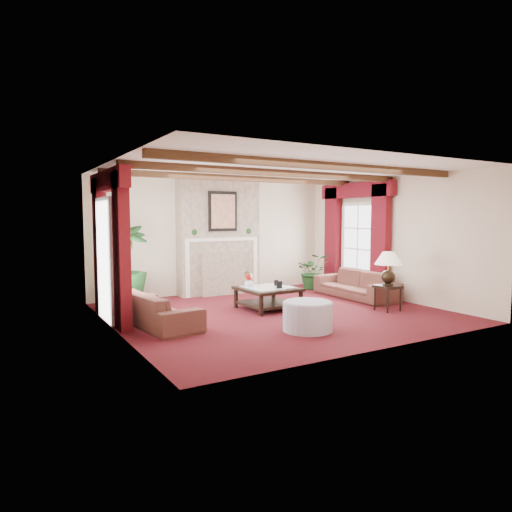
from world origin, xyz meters
TOP-DOWN VIEW (x-y plane):
  - floor at (0.00, 0.00)m, footprint 6.00×6.00m
  - ceiling at (0.00, 0.00)m, footprint 6.00×6.00m
  - back_wall at (0.00, 2.75)m, footprint 6.00×0.02m
  - left_wall at (-3.00, 0.00)m, footprint 0.02×5.50m
  - right_wall at (3.00, 0.00)m, footprint 0.02×5.50m
  - ceiling_beams at (0.00, 0.00)m, footprint 6.00×3.00m
  - fireplace at (0.00, 2.55)m, footprint 2.00×0.52m
  - french_door_left at (-2.97, 1.00)m, footprint 0.10×1.10m
  - french_door_right at (2.97, 1.00)m, footprint 0.10×1.10m
  - curtains_left at (-2.86, 1.00)m, footprint 0.20×2.40m
  - curtains_right at (2.86, 1.00)m, footprint 0.20×2.40m
  - sofa_left at (-2.29, 0.15)m, footprint 2.07×1.06m
  - sofa_right at (2.42, 0.48)m, footprint 2.12×0.71m
  - potted_palm at (-2.44, 1.92)m, footprint 1.04×1.79m
  - small_plant at (2.34, 1.95)m, footprint 1.57×1.59m
  - coffee_table at (0.03, 0.38)m, footprint 1.11×1.11m
  - side_table at (1.97, -0.92)m, footprint 0.52×0.52m
  - ottoman at (-0.32, -1.40)m, footprint 0.80×0.80m
  - table_lamp at (1.97, -0.92)m, footprint 0.53×0.53m
  - flower_vase at (-0.27, 0.63)m, footprint 0.27×0.28m
  - book at (0.21, 0.12)m, footprint 0.24×0.08m
  - photo_frame_a at (0.12, 0.10)m, footprint 0.11×0.05m
  - photo_frame_b at (0.26, 0.45)m, footprint 0.10×0.03m

SIDE VIEW (x-z plane):
  - floor at x=0.00m, z-range 0.00..0.00m
  - coffee_table at x=0.03m, z-range 0.00..0.43m
  - ottoman at x=-0.32m, z-range 0.00..0.46m
  - side_table at x=1.97m, z-range 0.00..0.50m
  - small_plant at x=2.34m, z-range 0.00..0.70m
  - sofa_left at x=-2.29m, z-range 0.00..0.75m
  - sofa_right at x=2.42m, z-range 0.00..0.82m
  - potted_palm at x=-2.44m, z-range 0.00..0.98m
  - photo_frame_b at x=0.26m, z-range 0.43..0.56m
  - photo_frame_a at x=0.12m, z-range 0.43..0.59m
  - flower_vase at x=-0.27m, z-range 0.43..0.61m
  - book at x=0.21m, z-range 0.43..0.75m
  - table_lamp at x=1.97m, z-range 0.50..1.17m
  - back_wall at x=0.00m, z-range 0.00..2.70m
  - left_wall at x=-3.00m, z-range 0.00..2.70m
  - right_wall at x=3.00m, z-range 0.00..2.70m
  - french_door_left at x=-2.97m, z-range 1.05..3.21m
  - french_door_right at x=2.97m, z-range 1.05..3.21m
  - curtains_left at x=-2.86m, z-range 1.28..3.83m
  - curtains_right at x=2.86m, z-range 1.28..3.83m
  - ceiling_beams at x=0.00m, z-range 2.58..2.70m
  - ceiling at x=0.00m, z-range 2.70..2.70m
  - fireplace at x=0.00m, z-range 1.35..4.05m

